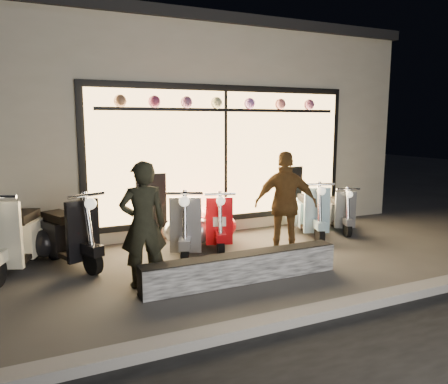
# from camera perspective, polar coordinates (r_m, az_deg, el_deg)

# --- Properties ---
(ground) EXTENTS (40.00, 40.00, 0.00)m
(ground) POSITION_cam_1_polar(r_m,az_deg,el_deg) (6.75, 0.94, -9.67)
(ground) COLOR #383533
(ground) RESTS_ON ground
(kerb) EXTENTS (40.00, 0.25, 0.12)m
(kerb) POSITION_cam_1_polar(r_m,az_deg,el_deg) (5.12, 11.07, -15.41)
(kerb) COLOR slate
(kerb) RESTS_ON ground
(shop_building) EXTENTS (10.20, 6.23, 4.20)m
(shop_building) POSITION_cam_1_polar(r_m,az_deg,el_deg) (11.09, -10.39, 8.60)
(shop_building) COLOR beige
(shop_building) RESTS_ON ground
(graffiti_barrier) EXTENTS (2.86, 0.28, 0.40)m
(graffiti_barrier) POSITION_cam_1_polar(r_m,az_deg,el_deg) (6.07, 2.40, -9.85)
(graffiti_barrier) COLOR black
(graffiti_barrier) RESTS_ON ground
(scooter_silver) EXTENTS (0.88, 1.50, 1.09)m
(scooter_silver) POSITION_cam_1_polar(r_m,az_deg,el_deg) (7.40, -4.76, -4.48)
(scooter_silver) COLOR black
(scooter_silver) RESTS_ON ground
(scooter_red) EXTENTS (0.73, 1.39, 1.00)m
(scooter_red) POSITION_cam_1_polar(r_m,az_deg,el_deg) (7.81, -1.06, -4.00)
(scooter_red) COLOR black
(scooter_red) RESTS_ON ground
(scooter_black) EXTENTS (0.92, 1.54, 1.12)m
(scooter_black) POSITION_cam_1_polar(r_m,az_deg,el_deg) (7.23, -20.31, -5.25)
(scooter_black) COLOR black
(scooter_black) RESTS_ON ground
(scooter_cream) EXTENTS (0.94, 1.62, 1.18)m
(scooter_cream) POSITION_cam_1_polar(r_m,az_deg,el_deg) (7.29, -24.93, -5.24)
(scooter_cream) COLOR black
(scooter_cream) RESTS_ON ground
(scooter_blue) EXTENTS (0.81, 1.46, 1.05)m
(scooter_blue) POSITION_cam_1_polar(r_m,az_deg,el_deg) (8.72, 10.99, -2.63)
(scooter_blue) COLOR black
(scooter_blue) RESTS_ON ground
(scooter_grey) EXTENTS (0.70, 1.23, 0.89)m
(scooter_grey) POSITION_cam_1_polar(r_m,az_deg,el_deg) (9.25, 14.62, -2.49)
(scooter_grey) COLOR black
(scooter_grey) RESTS_ON ground
(man) EXTENTS (0.64, 0.45, 1.68)m
(man) POSITION_cam_1_polar(r_m,az_deg,el_deg) (5.85, -10.51, -4.19)
(man) COLOR black
(man) RESTS_ON ground
(woman) EXTENTS (1.08, 0.84, 1.71)m
(woman) POSITION_cam_1_polar(r_m,az_deg,el_deg) (7.16, 8.07, -1.57)
(woman) COLOR brown
(woman) RESTS_ON ground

